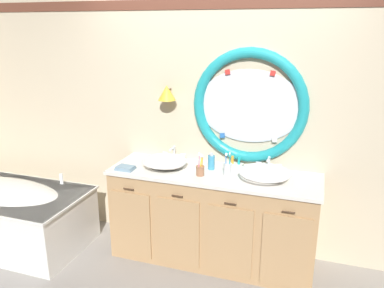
# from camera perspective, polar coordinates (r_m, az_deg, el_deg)

# --- Properties ---
(ground_plane) EXTENTS (14.00, 14.00, 0.00)m
(ground_plane) POSITION_cam_1_polar(r_m,az_deg,el_deg) (3.69, 0.36, -18.30)
(ground_plane) COLOR gray
(back_wall_assembly) EXTENTS (6.40, 0.26, 2.60)m
(back_wall_assembly) POSITION_cam_1_polar(r_m,az_deg,el_deg) (3.65, 3.68, 4.08)
(back_wall_assembly) COLOR beige
(back_wall_assembly) RESTS_ON ground_plane
(vanity_counter) EXTENTS (1.89, 0.62, 0.88)m
(vanity_counter) POSITION_cam_1_polar(r_m,az_deg,el_deg) (3.64, 3.07, -10.65)
(vanity_counter) COLOR tan
(vanity_counter) RESTS_ON ground_plane
(bathtub) EXTENTS (1.72, 0.86, 0.67)m
(bathtub) POSITION_cam_1_polar(r_m,az_deg,el_deg) (4.40, -26.15, -8.85)
(bathtub) COLOR white
(bathtub) RESTS_ON ground_plane
(sink_basin_left) EXTENTS (0.42, 0.42, 0.13)m
(sink_basin_left) POSITION_cam_1_polar(r_m,az_deg,el_deg) (3.56, -4.07, -2.55)
(sink_basin_left) COLOR white
(sink_basin_left) RESTS_ON vanity_counter
(sink_basin_right) EXTENTS (0.44, 0.44, 0.13)m
(sink_basin_right) POSITION_cam_1_polar(r_m,az_deg,el_deg) (3.33, 10.74, -4.19)
(sink_basin_right) COLOR white
(sink_basin_right) RESTS_ON vanity_counter
(faucet_set_left) EXTENTS (0.24, 0.13, 0.14)m
(faucet_set_left) POSITION_cam_1_polar(r_m,az_deg,el_deg) (3.77, -2.69, -1.52)
(faucet_set_left) COLOR silver
(faucet_set_left) RESTS_ON vanity_counter
(faucet_set_right) EXTENTS (0.24, 0.13, 0.14)m
(faucet_set_right) POSITION_cam_1_polar(r_m,az_deg,el_deg) (3.56, 11.29, -3.04)
(faucet_set_right) COLOR silver
(faucet_set_right) RESTS_ON vanity_counter
(toothbrush_holder_left) EXTENTS (0.08, 0.08, 0.21)m
(toothbrush_holder_left) POSITION_cam_1_polar(r_m,az_deg,el_deg) (3.37, 1.27, -3.83)
(toothbrush_holder_left) COLOR #996647
(toothbrush_holder_left) RESTS_ON vanity_counter
(toothbrush_holder_right) EXTENTS (0.08, 0.08, 0.21)m
(toothbrush_holder_right) POSITION_cam_1_polar(r_m,az_deg,el_deg) (3.40, 5.28, -3.59)
(toothbrush_holder_right) COLOR silver
(toothbrush_holder_right) RESTS_ON vanity_counter
(soap_dispenser) EXTENTS (0.06, 0.07, 0.16)m
(soap_dispenser) POSITION_cam_1_polar(r_m,az_deg,el_deg) (3.52, 2.87, -2.67)
(soap_dispenser) COLOR #388EBC
(soap_dispenser) RESTS_ON vanity_counter
(folded_hand_towel) EXTENTS (0.17, 0.12, 0.03)m
(folded_hand_towel) POSITION_cam_1_polar(r_m,az_deg,el_deg) (3.57, -9.84, -3.51)
(folded_hand_towel) COLOR #7593A8
(folded_hand_towel) RESTS_ON vanity_counter
(toiletry_basket) EXTENTS (0.14, 0.10, 0.12)m
(toiletry_basket) POSITION_cam_1_polar(r_m,az_deg,el_deg) (3.58, 6.46, -3.13)
(toiletry_basket) COLOR beige
(toiletry_basket) RESTS_ON vanity_counter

